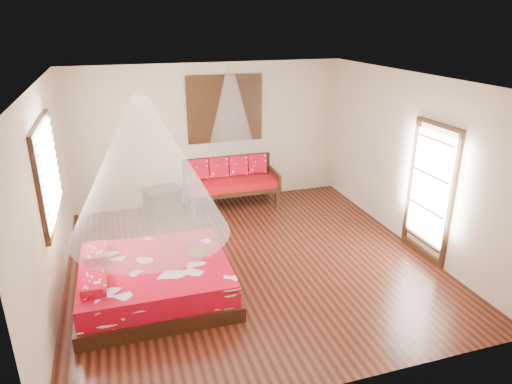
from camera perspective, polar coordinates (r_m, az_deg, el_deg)
room at (r=6.68m, az=-0.77°, el=1.82°), size 5.54×5.54×2.84m
bed at (r=6.47m, az=-12.56°, el=-10.67°), size 2.07×1.88×0.64m
daybed at (r=9.22m, az=-3.19°, el=1.50°), size 1.84×0.82×0.96m
storage_chest at (r=9.17m, az=-11.57°, el=-0.93°), size 0.81×0.71×0.47m
shutter_panel at (r=9.17m, az=-3.90°, el=10.31°), size 1.52×0.06×1.32m
window_left at (r=6.59m, az=-24.54°, el=2.34°), size 0.10×1.74×1.34m
glazed_door at (r=7.52m, az=20.88°, el=-0.07°), size 0.08×1.02×2.16m
wine_tray at (r=6.47m, az=-7.28°, el=-7.13°), size 0.30×0.30×0.23m
mosquito_net_main at (r=5.81m, az=-13.62°, el=2.92°), size 2.05×2.05×1.80m
mosquito_net_daybed at (r=8.71m, az=-3.17°, el=10.42°), size 0.88×0.88×1.50m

